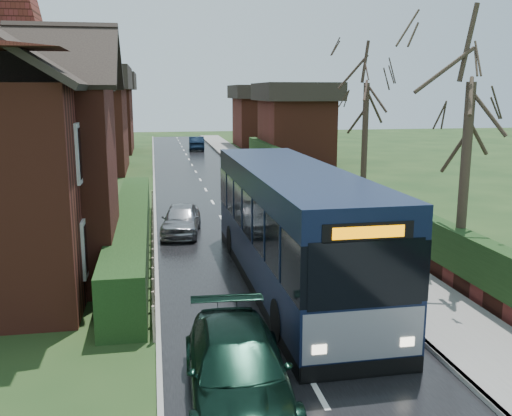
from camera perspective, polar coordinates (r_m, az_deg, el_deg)
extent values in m
plane|color=#344B20|center=(17.06, 0.56, -8.30)|extent=(140.00, 140.00, 0.00)
cube|color=black|center=(26.58, -3.47, -1.04)|extent=(6.00, 100.00, 0.02)
cube|color=slate|center=(27.37, 5.40, -0.58)|extent=(2.50, 100.00, 0.14)
cube|color=gray|center=(27.08, 2.95, -0.67)|extent=(0.12, 100.00, 0.14)
cube|color=gray|center=(26.40, -10.06, -1.20)|extent=(0.12, 100.00, 0.10)
cube|color=black|center=(21.38, -12.33, -2.23)|extent=(1.20, 16.00, 1.60)
cube|color=#5E271A|center=(27.78, 8.49, 0.01)|extent=(0.30, 50.00, 0.60)
cube|color=black|center=(27.61, 8.55, 1.84)|extent=(0.60, 50.00, 1.20)
cube|color=#5E271A|center=(18.16, -17.99, 2.13)|extent=(2.50, 4.00, 6.00)
cube|color=brown|center=(25.49, -22.62, 18.38)|extent=(0.90, 1.40, 2.20)
cube|color=silver|center=(16.43, -16.69, -3.74)|extent=(0.08, 1.20, 1.60)
cube|color=black|center=(16.43, -16.58, -3.74)|extent=(0.03, 0.95, 1.35)
cube|color=silver|center=(15.97, -17.22, 5.31)|extent=(0.08, 1.20, 1.60)
cube|color=black|center=(15.96, -17.12, 5.31)|extent=(0.03, 0.95, 1.35)
cube|color=silver|center=(20.30, -15.48, -0.80)|extent=(0.08, 1.20, 1.60)
cube|color=black|center=(20.30, -15.39, -0.80)|extent=(0.03, 0.95, 1.35)
cube|color=silver|center=(19.93, -15.88, 6.52)|extent=(0.08, 1.20, 1.60)
cube|color=black|center=(19.92, -15.79, 6.53)|extent=(0.03, 0.95, 1.35)
cube|color=silver|center=(24.21, -14.66, 1.19)|extent=(0.08, 1.20, 1.60)
cube|color=black|center=(24.21, -14.59, 1.20)|extent=(0.03, 0.95, 1.35)
cube|color=silver|center=(23.90, -14.97, 7.34)|extent=(0.08, 1.20, 1.60)
cube|color=black|center=(23.90, -14.90, 7.34)|extent=(0.03, 0.95, 1.35)
cube|color=silver|center=(26.67, -14.27, 2.14)|extent=(0.08, 1.20, 1.60)
cube|color=black|center=(26.67, -14.20, 2.14)|extent=(0.03, 0.95, 1.35)
cube|color=silver|center=(26.39, -14.55, 7.72)|extent=(0.08, 1.20, 1.60)
cube|color=black|center=(26.38, -14.48, 7.72)|extent=(0.03, 0.95, 1.35)
cube|color=black|center=(17.28, 3.53, -4.62)|extent=(2.84, 11.87, 1.23)
cube|color=black|center=(16.97, 3.58, -0.53)|extent=(2.86, 11.87, 1.29)
cube|color=black|center=(16.79, 3.62, 2.81)|extent=(2.84, 11.87, 0.71)
cube|color=black|center=(17.52, 3.50, -7.14)|extent=(2.84, 11.87, 0.38)
cube|color=gray|center=(12.03, 10.66, -12.31)|extent=(2.58, 0.15, 1.08)
cube|color=black|center=(11.54, 10.96, -6.49)|extent=(2.42, 0.11, 1.40)
cube|color=black|center=(11.31, 11.12, -2.34)|extent=(1.88, 0.10, 0.38)
cube|color=#FF8C00|center=(11.28, 11.20, -2.39)|extent=(1.48, 0.06, 0.24)
cube|color=black|center=(12.33, 10.55, -15.44)|extent=(2.64, 0.17, 0.32)
cube|color=#FFF2CC|center=(11.77, 6.34, -13.87)|extent=(0.30, 0.05, 0.19)
cube|color=#FFF2CC|center=(12.42, 14.88, -12.79)|extent=(0.30, 0.05, 0.19)
cylinder|color=black|center=(13.69, 2.50, -11.14)|extent=(0.31, 1.04, 1.03)
cylinder|color=black|center=(14.41, 12.10, -10.20)|extent=(0.31, 1.04, 1.03)
cylinder|color=black|center=(20.75, -2.36, -3.19)|extent=(0.31, 1.04, 1.03)
cylinder|color=black|center=(21.24, 4.15, -2.87)|extent=(0.31, 1.04, 1.03)
imported|color=#9D9DA1|center=(23.74, -7.49, -1.12)|extent=(2.00, 3.87, 1.26)
imported|color=black|center=(11.11, -1.86, -15.83)|extent=(2.10, 4.79, 1.37)
imported|color=black|center=(58.16, -5.98, 6.45)|extent=(1.67, 4.29, 1.39)
cylinder|color=slate|center=(23.06, 5.60, 0.42)|extent=(0.08, 0.08, 2.73)
cube|color=silver|center=(22.87, 5.66, 3.30)|extent=(0.15, 0.41, 0.31)
cube|color=silver|center=(22.93, 5.64, 2.34)|extent=(0.13, 0.37, 0.27)
cylinder|color=#35291F|center=(17.95, 20.07, 2.01)|extent=(0.29, 0.29, 6.07)
cylinder|color=#32241D|center=(32.49, 10.81, 6.65)|extent=(0.34, 0.34, 6.27)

